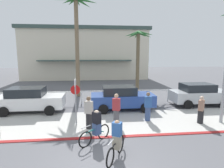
{
  "coord_description": "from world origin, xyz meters",
  "views": [
    {
      "loc": [
        -0.26,
        -6.12,
        3.9
      ],
      "look_at": [
        1.0,
        6.0,
        1.96
      ],
      "focal_mm": 29.89,
      "sensor_mm": 36.0,
      "label": 1
    }
  ],
  "objects_px": {
    "cyclist_black_0": "(117,140)",
    "pedestrian_3": "(116,111)",
    "pedestrian_2": "(148,108)",
    "palm_tree_1": "(77,22)",
    "palm_tree_2": "(138,45)",
    "car_silver_3": "(199,94)",
    "pedestrian_1": "(201,111)",
    "car_blue_2": "(122,98)",
    "cyclist_teal_1": "(96,127)",
    "stop_sign_bike_lane": "(76,95)",
    "car_white_1": "(30,100)",
    "pedestrian_0": "(89,114)"
  },
  "relations": [
    {
      "from": "stop_sign_bike_lane",
      "to": "palm_tree_2",
      "type": "distance_m",
      "value": 10.9
    },
    {
      "from": "car_white_1",
      "to": "car_blue_2",
      "type": "height_order",
      "value": "same"
    },
    {
      "from": "car_silver_3",
      "to": "palm_tree_1",
      "type": "bearing_deg",
      "value": 156.35
    },
    {
      "from": "palm_tree_1",
      "to": "pedestrian_1",
      "type": "distance_m",
      "value": 12.34
    },
    {
      "from": "stop_sign_bike_lane",
      "to": "palm_tree_1",
      "type": "distance_m",
      "value": 8.86
    },
    {
      "from": "palm_tree_2",
      "to": "pedestrian_3",
      "type": "xyz_separation_m",
      "value": [
        -3.42,
        -9.13,
        -3.98
      ]
    },
    {
      "from": "car_white_1",
      "to": "car_silver_3",
      "type": "relative_size",
      "value": 1.0
    },
    {
      "from": "stop_sign_bike_lane",
      "to": "car_blue_2",
      "type": "bearing_deg",
      "value": 40.48
    },
    {
      "from": "stop_sign_bike_lane",
      "to": "cyclist_black_0",
      "type": "height_order",
      "value": "stop_sign_bike_lane"
    },
    {
      "from": "pedestrian_0",
      "to": "cyclist_black_0",
      "type": "bearing_deg",
      "value": -69.7
    },
    {
      "from": "car_blue_2",
      "to": "car_silver_3",
      "type": "distance_m",
      "value": 6.16
    },
    {
      "from": "palm_tree_2",
      "to": "pedestrian_2",
      "type": "xyz_separation_m",
      "value": [
        -1.48,
        -8.63,
        -4.01
      ]
    },
    {
      "from": "car_blue_2",
      "to": "car_white_1",
      "type": "bearing_deg",
      "value": 179.0
    },
    {
      "from": "pedestrian_1",
      "to": "palm_tree_2",
      "type": "bearing_deg",
      "value": 98.43
    },
    {
      "from": "car_white_1",
      "to": "pedestrian_0",
      "type": "relative_size",
      "value": 2.52
    },
    {
      "from": "cyclist_teal_1",
      "to": "pedestrian_0",
      "type": "xyz_separation_m",
      "value": [
        -0.34,
        1.58,
        0.12
      ]
    },
    {
      "from": "car_blue_2",
      "to": "pedestrian_2",
      "type": "bearing_deg",
      "value": -63.44
    },
    {
      "from": "palm_tree_1",
      "to": "car_blue_2",
      "type": "distance_m",
      "value": 8.24
    },
    {
      "from": "car_white_1",
      "to": "cyclist_teal_1",
      "type": "bearing_deg",
      "value": -48.25
    },
    {
      "from": "pedestrian_0",
      "to": "pedestrian_3",
      "type": "bearing_deg",
      "value": 12.5
    },
    {
      "from": "palm_tree_2",
      "to": "car_white_1",
      "type": "relative_size",
      "value": 1.42
    },
    {
      "from": "stop_sign_bike_lane",
      "to": "car_blue_2",
      "type": "relative_size",
      "value": 0.58
    },
    {
      "from": "pedestrian_0",
      "to": "pedestrian_3",
      "type": "distance_m",
      "value": 1.53
    },
    {
      "from": "palm_tree_1",
      "to": "car_silver_3",
      "type": "relative_size",
      "value": 2.02
    },
    {
      "from": "car_blue_2",
      "to": "pedestrian_3",
      "type": "bearing_deg",
      "value": -104.65
    },
    {
      "from": "palm_tree_2",
      "to": "pedestrian_1",
      "type": "height_order",
      "value": "palm_tree_2"
    },
    {
      "from": "palm_tree_2",
      "to": "pedestrian_1",
      "type": "distance_m",
      "value": 10.3
    },
    {
      "from": "car_silver_3",
      "to": "stop_sign_bike_lane",
      "type": "bearing_deg",
      "value": -161.11
    },
    {
      "from": "stop_sign_bike_lane",
      "to": "car_blue_2",
      "type": "distance_m",
      "value": 3.99
    },
    {
      "from": "car_white_1",
      "to": "pedestrian_2",
      "type": "relative_size",
      "value": 2.55
    },
    {
      "from": "car_silver_3",
      "to": "pedestrian_1",
      "type": "xyz_separation_m",
      "value": [
        -2.08,
        -3.68,
        -0.14
      ]
    },
    {
      "from": "palm_tree_1",
      "to": "palm_tree_2",
      "type": "height_order",
      "value": "palm_tree_1"
    },
    {
      "from": "cyclist_teal_1",
      "to": "pedestrian_2",
      "type": "xyz_separation_m",
      "value": [
        3.09,
        2.41,
        0.1
      ]
    },
    {
      "from": "car_silver_3",
      "to": "pedestrian_1",
      "type": "relative_size",
      "value": 2.75
    },
    {
      "from": "pedestrian_3",
      "to": "car_white_1",
      "type": "bearing_deg",
      "value": 151.61
    },
    {
      "from": "stop_sign_bike_lane",
      "to": "cyclist_teal_1",
      "type": "bearing_deg",
      "value": -64.65
    },
    {
      "from": "pedestrian_2",
      "to": "car_blue_2",
      "type": "bearing_deg",
      "value": 116.56
    },
    {
      "from": "cyclist_black_0",
      "to": "pedestrian_3",
      "type": "xyz_separation_m",
      "value": [
        0.41,
        3.27,
        0.14
      ]
    },
    {
      "from": "cyclist_teal_1",
      "to": "pedestrian_3",
      "type": "bearing_deg",
      "value": 58.82
    },
    {
      "from": "stop_sign_bike_lane",
      "to": "palm_tree_1",
      "type": "relative_size",
      "value": 0.29
    },
    {
      "from": "cyclist_black_0",
      "to": "pedestrian_1",
      "type": "distance_m",
      "value": 6.04
    },
    {
      "from": "cyclist_black_0",
      "to": "pedestrian_2",
      "type": "distance_m",
      "value": 4.45
    },
    {
      "from": "car_blue_2",
      "to": "pedestrian_1",
      "type": "height_order",
      "value": "car_blue_2"
    },
    {
      "from": "car_white_1",
      "to": "pedestrian_1",
      "type": "bearing_deg",
      "value": -17.29
    },
    {
      "from": "cyclist_teal_1",
      "to": "pedestrian_1",
      "type": "relative_size",
      "value": 0.94
    },
    {
      "from": "pedestrian_1",
      "to": "pedestrian_2",
      "type": "bearing_deg",
      "value": 165.66
    },
    {
      "from": "pedestrian_2",
      "to": "pedestrian_3",
      "type": "bearing_deg",
      "value": -165.44
    },
    {
      "from": "car_silver_3",
      "to": "pedestrian_2",
      "type": "bearing_deg",
      "value": -149.17
    },
    {
      "from": "car_silver_3",
      "to": "cyclist_black_0",
      "type": "relative_size",
      "value": 2.68
    },
    {
      "from": "car_blue_2",
      "to": "cyclist_teal_1",
      "type": "relative_size",
      "value": 2.93
    }
  ]
}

